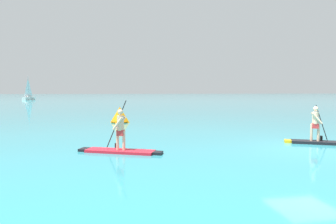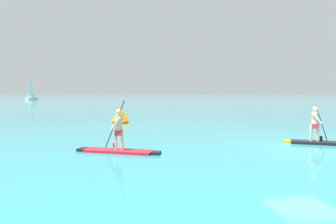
{
  "view_description": "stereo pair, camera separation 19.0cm",
  "coord_description": "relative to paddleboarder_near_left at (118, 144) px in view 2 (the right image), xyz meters",
  "views": [
    {
      "loc": [
        -7.72,
        -10.92,
        2.35
      ],
      "look_at": [
        -4.46,
        6.7,
        1.08
      ],
      "focal_mm": 32.26,
      "sensor_mm": 36.0,
      "label": 1
    },
    {
      "loc": [
        -7.53,
        -10.95,
        2.35
      ],
      "look_at": [
        -4.46,
        6.7,
        1.08
      ],
      "focal_mm": 32.26,
      "sensor_mm": 36.0,
      "label": 2
    }
  ],
  "objects": [
    {
      "name": "paddleboarder_near_left",
      "position": [
        0.0,
        0.0,
        0.0
      ],
      "size": [
        3.2,
        1.72,
        2.02
      ],
      "rotation": [
        0.0,
        0.0,
        2.73
      ],
      "color": "red",
      "rests_on": "ground"
    },
    {
      "name": "ground",
      "position": [
        7.46,
        -0.58,
        -0.33
      ],
      "size": [
        440.0,
        440.0,
        0.0
      ],
      "primitive_type": "plane",
      "color": "teal"
    },
    {
      "name": "sailboat_left_horizon",
      "position": [
        -21.8,
        72.66,
        0.63
      ],
      "size": [
        2.28,
        4.69,
        6.24
      ],
      "rotation": [
        0.0,
        0.0,
        4.43
      ],
      "color": "white",
      "rests_on": "ground"
    },
    {
      "name": "paddleboarder_mid_center",
      "position": [
        8.69,
        0.33,
        0.01
      ],
      "size": [
        2.73,
        1.62,
        1.72
      ],
      "rotation": [
        0.0,
        0.0,
        -0.46
      ],
      "color": "black",
      "rests_on": "ground"
    },
    {
      "name": "race_marker_buoy",
      "position": [
        0.27,
        10.91,
        0.19
      ],
      "size": [
        1.4,
        1.4,
        1.17
      ],
      "color": "orange",
      "rests_on": "ground"
    }
  ]
}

